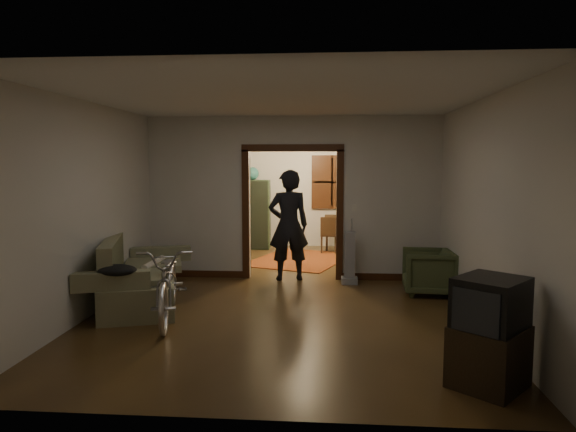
# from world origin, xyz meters

# --- Properties ---
(floor) EXTENTS (5.00, 8.50, 0.01)m
(floor) POSITION_xyz_m (0.00, 0.00, 0.00)
(floor) COLOR #352310
(floor) RESTS_ON ground
(ceiling) EXTENTS (5.00, 8.50, 0.01)m
(ceiling) POSITION_xyz_m (0.00, 0.00, 2.80)
(ceiling) COLOR white
(ceiling) RESTS_ON floor
(wall_back) EXTENTS (5.00, 0.02, 2.80)m
(wall_back) POSITION_xyz_m (0.00, 4.25, 1.40)
(wall_back) COLOR beige
(wall_back) RESTS_ON floor
(wall_left) EXTENTS (0.02, 8.50, 2.80)m
(wall_left) POSITION_xyz_m (-2.50, 0.00, 1.40)
(wall_left) COLOR beige
(wall_left) RESTS_ON floor
(wall_right) EXTENTS (0.02, 8.50, 2.80)m
(wall_right) POSITION_xyz_m (2.50, 0.00, 1.40)
(wall_right) COLOR beige
(wall_right) RESTS_ON floor
(partition_wall) EXTENTS (5.00, 0.14, 2.80)m
(partition_wall) POSITION_xyz_m (0.00, 0.75, 1.40)
(partition_wall) COLOR beige
(partition_wall) RESTS_ON floor
(door_casing) EXTENTS (1.74, 0.20, 2.32)m
(door_casing) POSITION_xyz_m (0.00, 0.75, 1.10)
(door_casing) COLOR #351A0C
(door_casing) RESTS_ON floor
(far_window) EXTENTS (0.98, 0.06, 1.28)m
(far_window) POSITION_xyz_m (0.70, 4.21, 1.55)
(far_window) COLOR black
(far_window) RESTS_ON wall_back
(chandelier) EXTENTS (0.24, 0.24, 0.24)m
(chandelier) POSITION_xyz_m (0.00, 2.50, 2.35)
(chandelier) COLOR #FFE0A5
(chandelier) RESTS_ON ceiling
(light_switch) EXTENTS (0.08, 0.01, 0.12)m
(light_switch) POSITION_xyz_m (1.05, 0.68, 1.25)
(light_switch) COLOR silver
(light_switch) RESTS_ON partition_wall
(sofa) EXTENTS (1.52, 2.27, 0.96)m
(sofa) POSITION_xyz_m (-2.06, -1.06, 0.48)
(sofa) COLOR #5B5E3E
(sofa) RESTS_ON floor
(rolled_paper) EXTENTS (0.10, 0.79, 0.10)m
(rolled_paper) POSITION_xyz_m (-1.96, -0.76, 0.53)
(rolled_paper) COLOR beige
(rolled_paper) RESTS_ON sofa
(jacket) EXTENTS (0.50, 0.38, 0.15)m
(jacket) POSITION_xyz_m (-2.01, -1.97, 0.68)
(jacket) COLOR black
(jacket) RESTS_ON sofa
(bicycle) EXTENTS (1.04, 1.96, 0.98)m
(bicycle) POSITION_xyz_m (-1.41, -1.76, 0.49)
(bicycle) COLOR silver
(bicycle) RESTS_ON floor
(armchair) EXTENTS (0.81, 0.79, 0.69)m
(armchair) POSITION_xyz_m (2.15, -0.19, 0.35)
(armchair) COLOR #3C4728
(armchair) RESTS_ON floor
(tv_stand) EXTENTS (0.82, 0.82, 0.55)m
(tv_stand) POSITION_xyz_m (2.06, -3.48, 0.28)
(tv_stand) COLOR black
(tv_stand) RESTS_ON floor
(crt_tv) EXTENTS (0.77, 0.78, 0.50)m
(crt_tv) POSITION_xyz_m (2.06, -3.48, 0.75)
(crt_tv) COLOR black
(crt_tv) RESTS_ON tv_stand
(vacuum) EXTENTS (0.27, 0.21, 0.88)m
(vacuum) POSITION_xyz_m (0.97, 0.40, 0.44)
(vacuum) COLOR gray
(vacuum) RESTS_ON floor
(person) EXTENTS (0.77, 0.60, 1.89)m
(person) POSITION_xyz_m (-0.06, 0.62, 0.95)
(person) COLOR black
(person) RESTS_ON floor
(oriental_rug) EXTENTS (2.36, 2.69, 0.02)m
(oriental_rug) POSITION_xyz_m (0.03, 2.44, 0.01)
(oriental_rug) COLOR maroon
(oriental_rug) RESTS_ON floor
(locker) EXTENTS (0.81, 0.46, 1.61)m
(locker) POSITION_xyz_m (-1.15, 3.79, 0.80)
(locker) COLOR #253721
(locker) RESTS_ON floor
(globe) EXTENTS (0.30, 0.30, 0.30)m
(globe) POSITION_xyz_m (-1.15, 3.79, 1.94)
(globe) COLOR #1E5972
(globe) RESTS_ON locker
(desk) EXTENTS (1.11, 0.71, 0.77)m
(desk) POSITION_xyz_m (1.06, 3.79, 0.39)
(desk) COLOR black
(desk) RESTS_ON floor
(desk_chair) EXTENTS (0.37, 0.37, 0.82)m
(desk_chair) POSITION_xyz_m (0.63, 3.33, 0.41)
(desk_chair) COLOR black
(desk_chair) RESTS_ON floor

